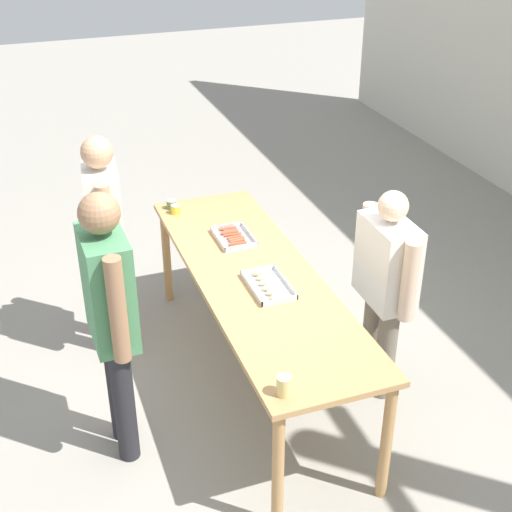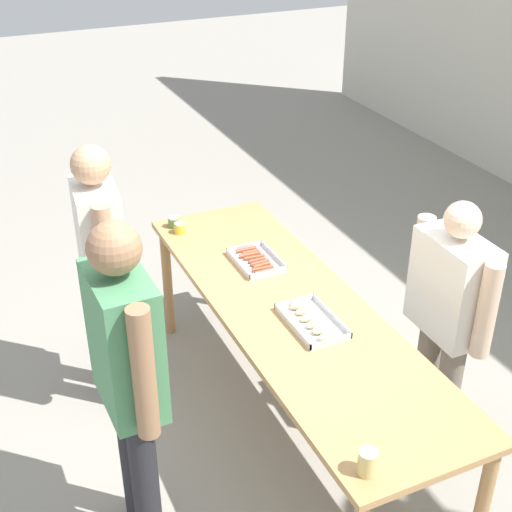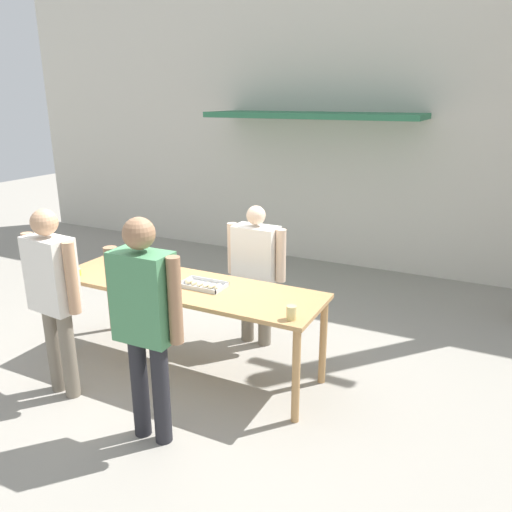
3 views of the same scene
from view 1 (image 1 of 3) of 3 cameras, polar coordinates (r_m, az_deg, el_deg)
The scene contains 10 objects.
ground_plane at distance 5.46m, azimuth 0.00°, elevation -9.79°, with size 24.00×24.00×0.00m, color gray.
serving_table at distance 4.98m, azimuth 0.00°, elevation -2.44°, with size 2.74×0.82×0.92m.
food_tray_sausages at distance 5.39m, azimuth -1.80°, elevation 1.49°, with size 0.37×0.26×0.04m.
food_tray_buns at distance 4.78m, azimuth 0.97°, elevation -2.33°, with size 0.43×0.25×0.06m.
condiment_jar_mustard at distance 5.90m, azimuth -6.81°, elevation 4.11°, with size 0.07×0.07×0.07m.
condiment_jar_ketchup at distance 5.81m, azimuth -6.47°, elevation 3.73°, with size 0.07×0.07×0.07m.
beer_cup at distance 3.88m, azimuth 2.27°, elevation -10.32°, with size 0.09×0.09×0.12m.
person_server_behind_table at distance 4.96m, azimuth 10.32°, elevation -1.82°, with size 0.69×0.27×1.57m.
person_customer_holding_hotdog at distance 5.37m, azimuth -11.93°, elevation 2.13°, with size 0.64×0.29×1.76m.
person_customer_with_cup at distance 4.34m, azimuth -11.57°, elevation -4.07°, with size 0.66×0.26×1.85m.
Camera 1 is at (3.98, -1.45, 3.46)m, focal length 50.00 mm.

